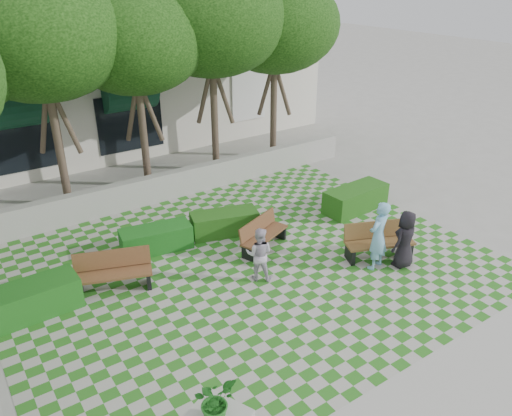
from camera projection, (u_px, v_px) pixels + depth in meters
ground at (274, 286)px, 12.21m from camera, size 90.00×90.00×0.00m
lawn at (251, 268)px, 12.95m from camera, size 12.00×12.00×0.00m
sidewalk_south at (432, 415)px, 8.72m from camera, size 16.00×2.00×0.01m
retaining_wall at (164, 186)px, 16.62m from camera, size 15.00×0.36×0.90m
bench_east at (379, 241)px, 13.28m from camera, size 1.93×1.26×0.96m
bench_mid at (263, 235)px, 13.71m from camera, size 1.74×1.13×0.87m
bench_west at (113, 272)px, 11.95m from camera, size 1.91×1.18×0.95m
hedge_east at (356, 199)px, 15.90m from camera, size 2.23×1.00×0.76m
hedge_midright at (225, 223)px, 14.51m from camera, size 2.06×1.28×0.67m
hedge_midleft at (156, 239)px, 13.67m from camera, size 2.01×1.07×0.67m
hedge_west at (30, 301)px, 11.08m from camera, size 2.16×0.92×0.75m
person_blue at (378, 236)px, 12.60m from camera, size 0.77×0.60×1.86m
person_dark at (405, 239)px, 12.74m from camera, size 0.81×0.58×1.55m
person_white at (259, 254)px, 12.24m from camera, size 0.86×0.85×1.41m
tree_row at (91, 44)px, 13.43m from camera, size 17.70×13.40×7.41m
building at (104, 80)px, 22.04m from camera, size 18.00×8.92×5.15m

